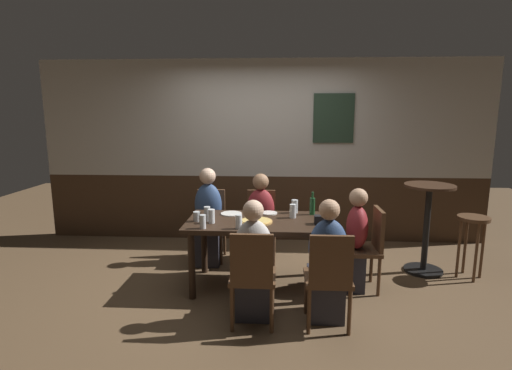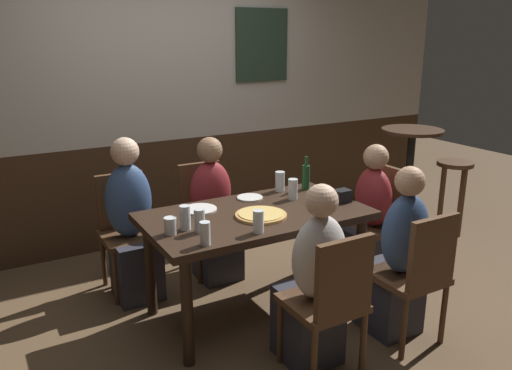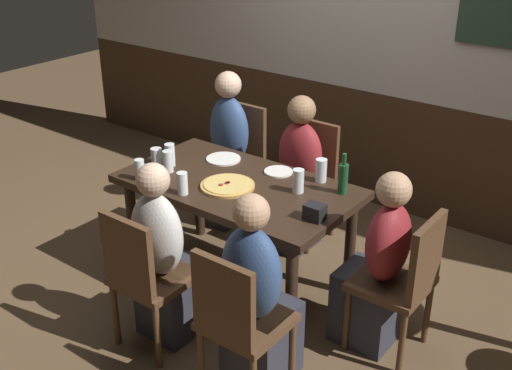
{
  "view_description": "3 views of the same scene",
  "coord_description": "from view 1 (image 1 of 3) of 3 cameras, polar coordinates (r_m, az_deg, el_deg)",
  "views": [
    {
      "loc": [
        0.21,
        -4.01,
        1.86
      ],
      "look_at": [
        -0.02,
        0.1,
        1.1
      ],
      "focal_mm": 27.58,
      "sensor_mm": 36.0,
      "label": 1
    },
    {
      "loc": [
        -1.6,
        -2.79,
        1.88
      ],
      "look_at": [
        0.08,
        0.13,
        0.89
      ],
      "focal_mm": 35.8,
      "sensor_mm": 36.0,
      "label": 2
    },
    {
      "loc": [
        2.25,
        -2.78,
        2.43
      ],
      "look_at": [
        0.21,
        -0.09,
        0.82
      ],
      "focal_mm": 44.25,
      "sensor_mm": 36.0,
      "label": 3
    }
  ],
  "objects": [
    {
      "name": "beer_glass_tall",
      "position": [
        4.16,
        -8.56,
        -4.64
      ],
      "size": [
        0.08,
        0.08,
        0.1
      ],
      "color": "silver",
      "rests_on": "dining_table"
    },
    {
      "name": "beer_bottle_green",
      "position": [
        4.42,
        8.17,
        -2.97
      ],
      "size": [
        0.06,
        0.06,
        0.26
      ],
      "color": "#194723",
      "rests_on": "dining_table"
    },
    {
      "name": "plate_white_small",
      "position": [
        4.44,
        1.89,
        -4.08
      ],
      "size": [
        0.19,
        0.19,
        0.01
      ],
      "primitive_type": "cylinder",
      "color": "white",
      "rests_on": "dining_table"
    },
    {
      "name": "tumbler_short",
      "position": [
        4.27,
        5.37,
        -3.88
      ],
      "size": [
        0.07,
        0.07,
        0.15
      ],
      "color": "silver",
      "rests_on": "dining_table"
    },
    {
      "name": "dining_table",
      "position": [
        4.2,
        0.23,
        -6.32
      ],
      "size": [
        1.49,
        0.82,
        0.74
      ],
      "color": "black",
      "rests_on": "ground_plane"
    },
    {
      "name": "person_right_near",
      "position": [
        3.65,
        10.2,
        -12.03
      ],
      "size": [
        0.34,
        0.37,
        1.13
      ],
      "color": "#2D2D38",
      "rests_on": "ground_plane"
    },
    {
      "name": "pizza",
      "position": [
        4.09,
        0.02,
        -5.28
      ],
      "size": [
        0.34,
        0.34,
        0.03
      ],
      "color": "tan",
      "rests_on": "dining_table"
    },
    {
      "name": "chair_mid_far",
      "position": [
        5.04,
        0.73,
        -5.26
      ],
      "size": [
        0.4,
        0.4,
        0.88
      ],
      "color": "#513521",
      "rests_on": "ground_plane"
    },
    {
      "name": "beer_glass_half",
      "position": [
        4.07,
        -6.47,
        -4.66
      ],
      "size": [
        0.07,
        0.07,
        0.14
      ],
      "color": "silver",
      "rests_on": "dining_table"
    },
    {
      "name": "bar_stool",
      "position": [
        5.05,
        28.91,
        -5.74
      ],
      "size": [
        0.34,
        0.34,
        0.72
      ],
      "color": "#513521",
      "rests_on": "ground_plane"
    },
    {
      "name": "pint_glass_pale",
      "position": [
        4.48,
        5.62,
        -3.23
      ],
      "size": [
        0.07,
        0.07,
        0.15
      ],
      "color": "silver",
      "rests_on": "dining_table"
    },
    {
      "name": "person_head_east",
      "position": [
        4.32,
        13.68,
        -8.77
      ],
      "size": [
        0.37,
        0.34,
        1.09
      ],
      "color": "#2D2D38",
      "rests_on": "ground_plane"
    },
    {
      "name": "person_left_far",
      "position": [
        4.95,
        -6.98,
        -5.5
      ],
      "size": [
        0.34,
        0.37,
        1.19
      ],
      "color": "#2D2D38",
      "rests_on": "ground_plane"
    },
    {
      "name": "chair_head_east",
      "position": [
        4.34,
        15.86,
        -8.25
      ],
      "size": [
        0.4,
        0.4,
        0.88
      ],
      "color": "#513521",
      "rests_on": "ground_plane"
    },
    {
      "name": "chair_right_near",
      "position": [
        3.49,
        10.53,
        -12.7
      ],
      "size": [
        0.4,
        0.4,
        0.88
      ],
      "color": "#513521",
      "rests_on": "ground_plane"
    },
    {
      "name": "tumbler_water",
      "position": [
        3.9,
        -7.73,
        -5.42
      ],
      "size": [
        0.06,
        0.06,
        0.14
      ],
      "color": "silver",
      "rests_on": "dining_table"
    },
    {
      "name": "highball_clear",
      "position": [
        4.16,
        -7.09,
        -4.3
      ],
      "size": [
        0.07,
        0.07,
        0.15
      ],
      "color": "silver",
      "rests_on": "dining_table"
    },
    {
      "name": "chair_mid_near",
      "position": [
        3.47,
        -0.52,
        -12.66
      ],
      "size": [
        0.4,
        0.4,
        0.88
      ],
      "color": "#513521",
      "rests_on": "ground_plane"
    },
    {
      "name": "side_bar_table",
      "position": [
        5.0,
        23.55,
        -4.85
      ],
      "size": [
        0.56,
        0.56,
        1.05
      ],
      "color": "black",
      "rests_on": "ground_plane"
    },
    {
      "name": "person_mid_near",
      "position": [
        3.63,
        -0.34,
        -12.07
      ],
      "size": [
        0.34,
        0.37,
        1.12
      ],
      "color": "#2D2D38",
      "rests_on": "ground_plane"
    },
    {
      "name": "wall_back",
      "position": [
        5.7,
        1.19,
        4.84
      ],
      "size": [
        6.4,
        0.13,
        2.6
      ],
      "color": "#3D2819",
      "rests_on": "ground_plane"
    },
    {
      "name": "condiment_caddy",
      "position": [
        4.07,
        9.23,
        -5.01
      ],
      "size": [
        0.11,
        0.09,
        0.09
      ],
      "primitive_type": "cube",
      "color": "black",
      "rests_on": "dining_table"
    },
    {
      "name": "person_mid_far",
      "position": [
        4.88,
        0.65,
        -5.99
      ],
      "size": [
        0.34,
        0.37,
        1.13
      ],
      "color": "#2D2D38",
      "rests_on": "ground_plane"
    },
    {
      "name": "pint_glass_amber",
      "position": [
        3.86,
        -2.51,
        -5.49
      ],
      "size": [
        0.07,
        0.07,
        0.14
      ],
      "color": "silver",
      "rests_on": "dining_table"
    },
    {
      "name": "plate_white_large",
      "position": [
        4.42,
        -3.6,
        -4.17
      ],
      "size": [
        0.23,
        0.23,
        0.01
      ],
      "primitive_type": "cylinder",
      "color": "white",
      "rests_on": "dining_table"
    },
    {
      "name": "ground_plane",
      "position": [
        4.43,
        0.22,
        -14.37
      ],
      "size": [
        12.0,
        12.0,
        0.0
      ],
      "primitive_type": "plane",
      "color": "brown"
    },
    {
      "name": "chair_left_far",
      "position": [
        5.11,
        -6.66,
        -5.11
      ],
      "size": [
        0.4,
        0.4,
        0.88
      ],
      "color": "#513521",
      "rests_on": "ground_plane"
    }
  ]
}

